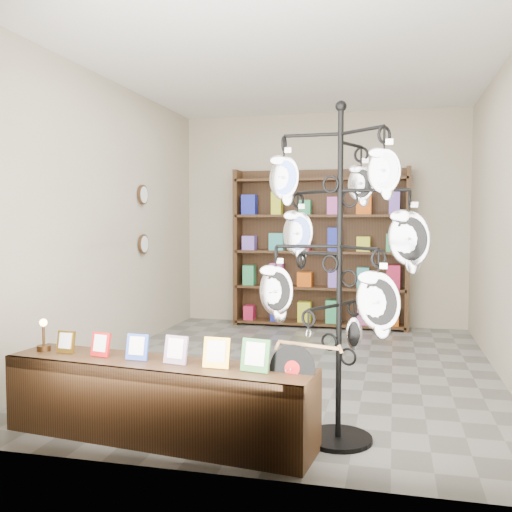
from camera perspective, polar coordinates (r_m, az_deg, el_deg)
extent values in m
plane|color=slate|center=(5.90, 3.50, -11.06)|extent=(5.00, 5.00, 0.00)
plane|color=#B4A691|center=(8.18, 6.61, 3.65)|extent=(4.00, 0.00, 4.00)
plane|color=#B4A691|center=(3.28, -4.08, 3.67)|extent=(4.00, 0.00, 4.00)
plane|color=#B4A691|center=(6.37, -14.49, 3.56)|extent=(0.00, 5.00, 5.00)
plane|color=#B4A691|center=(5.71, 23.77, 3.36)|extent=(0.00, 5.00, 5.00)
plane|color=white|center=(5.90, 3.62, 18.39)|extent=(5.00, 5.00, 0.00)
cylinder|color=black|center=(4.10, 8.19, -17.61)|extent=(0.60, 0.60, 0.03)
cylinder|color=black|center=(3.84, 8.34, -2.21)|extent=(0.05, 0.05, 2.22)
sphere|color=black|center=(3.89, 8.50, 14.60)|extent=(0.07, 0.07, 0.07)
ellipsoid|color=silver|center=(4.11, 9.77, -7.65)|extent=(0.12, 0.08, 0.23)
cube|color=#A57644|center=(3.66, 5.25, -8.85)|extent=(0.41, 0.14, 0.04)
cube|color=black|center=(4.05, -9.88, -14.06)|extent=(2.22, 0.70, 0.54)
cube|color=gold|center=(4.38, -18.47, -8.16)|extent=(0.14, 0.07, 0.16)
cube|color=#B80E10|center=(4.20, -15.27, -8.53)|extent=(0.15, 0.07, 0.17)
cube|color=#263FA5|center=(4.04, -11.78, -8.91)|extent=(0.16, 0.07, 0.18)
cube|color=#E54C33|center=(3.89, -8.01, -9.27)|extent=(0.17, 0.08, 0.19)
cube|color=gold|center=(3.76, -3.95, -9.62)|extent=(0.18, 0.08, 0.20)
cube|color=#337233|center=(3.66, -0.06, -9.91)|extent=(0.19, 0.08, 0.21)
cylinder|color=black|center=(3.65, 3.65, -11.15)|extent=(0.30, 0.10, 0.29)
cylinder|color=#B80E10|center=(3.65, 3.64, -11.16)|extent=(0.10, 0.04, 0.10)
cylinder|color=#3E2711|center=(4.52, -20.44, -8.61)|extent=(0.10, 0.10, 0.04)
cylinder|color=#3E2711|center=(4.50, -20.47, -7.50)|extent=(0.02, 0.02, 0.14)
sphere|color=#FFBF59|center=(4.48, -20.50, -6.25)|extent=(0.06, 0.06, 0.06)
cube|color=black|center=(8.13, 6.54, 0.83)|extent=(2.40, 0.04, 2.20)
cube|color=black|center=(8.20, -1.81, 0.88)|extent=(0.06, 0.36, 2.20)
cube|color=black|center=(7.91, 14.90, 0.65)|extent=(0.06, 0.36, 2.20)
cube|color=black|center=(8.09, 6.34, -6.67)|extent=(2.36, 0.36, 0.04)
cube|color=black|center=(8.02, 6.37, -3.15)|extent=(2.36, 0.36, 0.03)
cube|color=black|center=(7.98, 6.39, 0.42)|extent=(2.36, 0.36, 0.04)
cube|color=black|center=(7.96, 6.42, 4.01)|extent=(2.36, 0.36, 0.04)
cube|color=black|center=(7.98, 6.45, 7.60)|extent=(2.36, 0.36, 0.04)
cylinder|color=black|center=(7.08, -11.25, 6.03)|extent=(0.03, 0.24, 0.24)
cylinder|color=black|center=(7.08, -11.19, 1.17)|extent=(0.03, 0.24, 0.24)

